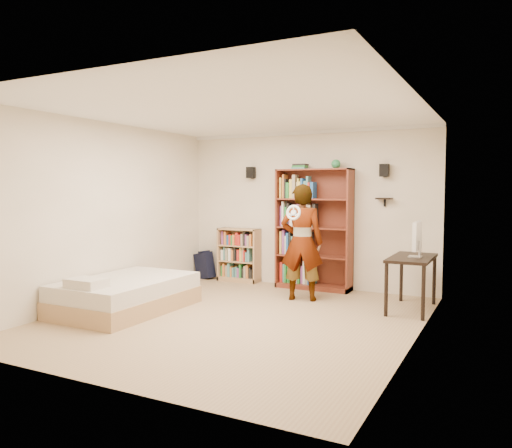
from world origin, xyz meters
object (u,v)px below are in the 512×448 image
at_px(computer_desk, 411,283).
at_px(daybed, 126,290).
at_px(person, 302,242).
at_px(low_bookshelf, 239,255).
at_px(tall_bookshelf, 314,229).

bearing_deg(computer_desk, daybed, -152.56).
height_order(computer_desk, person, person).
height_order(low_bookshelf, person, person).
relative_size(tall_bookshelf, person, 1.15).
height_order(low_bookshelf, daybed, low_bookshelf).
xyz_separation_m(tall_bookshelf, person, (0.14, -0.88, -0.13)).
xyz_separation_m(low_bookshelf, person, (1.61, -0.93, 0.40)).
bearing_deg(person, computer_desk, 169.69).
distance_m(computer_desk, person, 1.70).
height_order(tall_bookshelf, daybed, tall_bookshelf).
distance_m(low_bookshelf, person, 1.90).
bearing_deg(computer_desk, person, -176.36).
bearing_deg(low_bookshelf, tall_bookshelf, -1.60).
bearing_deg(low_bookshelf, daybed, -97.07).
relative_size(low_bookshelf, daybed, 0.51).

